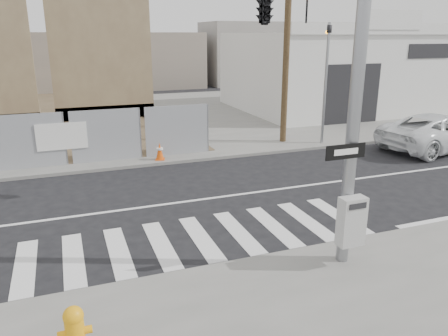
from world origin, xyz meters
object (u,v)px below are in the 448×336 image
object	(u,v)px
signal_pole	(290,36)
suv	(439,132)
auto_shop	(332,71)
traffic_cone_d	(160,151)
fire_hydrant	(75,331)

from	to	relation	value
signal_pole	suv	bearing A→B (deg)	23.26
auto_shop	traffic_cone_d	size ratio (longest dim) A/B	17.55
traffic_cone_d	fire_hydrant	bearing A→B (deg)	-109.16
traffic_cone_d	signal_pole	bearing A→B (deg)	-73.02
suv	traffic_cone_d	bearing A→B (deg)	72.47
fire_hydrant	traffic_cone_d	bearing A→B (deg)	71.95
suv	auto_shop	bearing A→B (deg)	-15.59
signal_pole	fire_hydrant	size ratio (longest dim) A/B	8.37
signal_pole	auto_shop	size ratio (longest dim) A/B	0.58
auto_shop	suv	xyz separation A→B (m)	(-1.66, -10.78, -1.75)
signal_pole	auto_shop	distance (m)	19.04
auto_shop	fire_hydrant	world-z (taller)	auto_shop
signal_pole	traffic_cone_d	xyz separation A→B (m)	(-1.97, 6.46, -4.33)
fire_hydrant	traffic_cone_d	size ratio (longest dim) A/B	1.22
auto_shop	signal_pole	bearing A→B (deg)	-127.46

